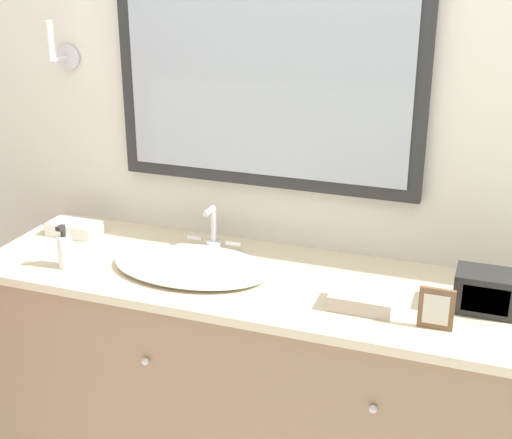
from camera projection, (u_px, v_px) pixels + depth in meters
name	position (u px, v px, depth m)	size (l,w,h in m)	color
wall_back	(312.00, 132.00, 2.44)	(8.00, 0.18, 2.55)	silver
vanity_counter	(281.00, 393.00, 2.46)	(2.08, 0.59, 0.87)	#937556
sink_basin	(192.00, 264.00, 2.38)	(0.55, 0.39, 0.17)	silver
soap_bottle	(65.00, 250.00, 2.38)	(0.05, 0.05, 0.15)	white
appliance_box	(487.00, 292.00, 2.10)	(0.18, 0.13, 0.12)	black
picture_frame	(436.00, 309.00, 2.00)	(0.10, 0.01, 0.13)	brown
hand_towel_near_sink	(75.00, 228.00, 2.67)	(0.19, 0.11, 0.05)	white
hand_towel_far_corner	(362.00, 300.00, 2.13)	(0.19, 0.12, 0.05)	#B7A899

